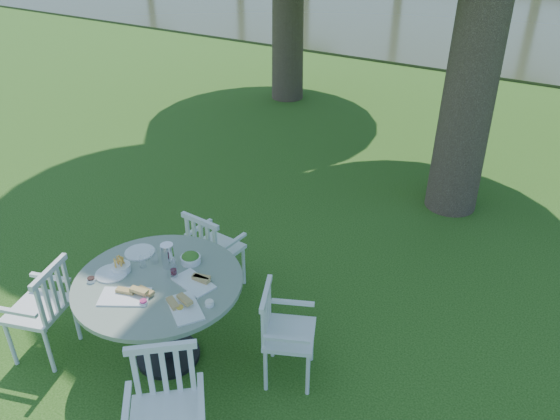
# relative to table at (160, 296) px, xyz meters

# --- Properties ---
(ground) EXTENTS (140.00, 140.00, 0.00)m
(ground) POSITION_rel_table_xyz_m (0.26, 1.31, -0.69)
(ground) COLOR #183D0C
(ground) RESTS_ON ground
(table) EXTENTS (1.39, 1.39, 0.86)m
(table) POSITION_rel_table_xyz_m (0.00, 0.00, 0.00)
(table) COLOR black
(table) RESTS_ON ground
(chair_ne) EXTENTS (0.56, 0.57, 0.88)m
(chair_ne) POSITION_rel_table_xyz_m (0.95, 0.35, -0.17)
(chair_ne) COLOR white
(chair_ne) RESTS_ON ground
(chair_nw) EXTENTS (0.50, 0.47, 0.91)m
(chair_nw) POSITION_rel_table_xyz_m (-0.24, 0.98, -0.15)
(chair_nw) COLOR white
(chair_nw) RESTS_ON ground
(chair_sw) EXTENTS (0.57, 0.59, 0.95)m
(chair_sw) POSITION_rel_table_xyz_m (-0.89, -0.47, -0.13)
(chair_sw) COLOR white
(chair_sw) RESTS_ON ground
(chair_se) EXTENTS (0.67, 0.67, 0.97)m
(chair_se) POSITION_rel_table_xyz_m (0.69, -0.73, -0.12)
(chair_se) COLOR white
(chair_se) RESTS_ON ground
(tableware) EXTENTS (1.17, 0.92, 0.22)m
(tableware) POSITION_rel_table_xyz_m (-0.05, 0.06, 0.21)
(tableware) COLOR white
(tableware) RESTS_ON table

